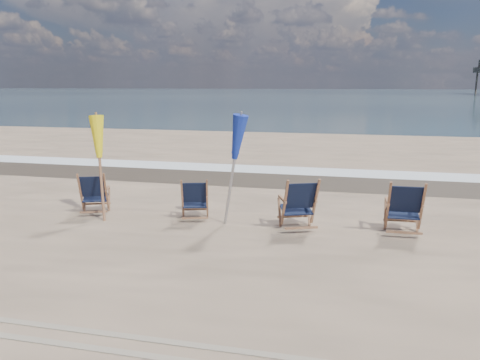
{
  "coord_description": "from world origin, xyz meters",
  "views": [
    {
      "loc": [
        2.04,
        -6.5,
        2.74
      ],
      "look_at": [
        0.0,
        2.2,
        0.9
      ],
      "focal_mm": 35.0,
      "sensor_mm": 36.0,
      "label": 1
    }
  ],
  "objects_px": {
    "beach_chair_3": "(422,209)",
    "umbrella_blue": "(232,142)",
    "beach_chair_2": "(315,204)",
    "beach_chair_0": "(106,193)",
    "beach_chair_1": "(207,199)",
    "umbrella_yellow": "(99,142)"
  },
  "relations": [
    {
      "from": "umbrella_yellow",
      "to": "beach_chair_3",
      "type": "bearing_deg",
      "value": 2.31
    },
    {
      "from": "umbrella_yellow",
      "to": "umbrella_blue",
      "type": "height_order",
      "value": "umbrella_blue"
    },
    {
      "from": "beach_chair_1",
      "to": "beach_chair_2",
      "type": "distance_m",
      "value": 2.19
    },
    {
      "from": "beach_chair_1",
      "to": "umbrella_yellow",
      "type": "bearing_deg",
      "value": -7.15
    },
    {
      "from": "beach_chair_1",
      "to": "beach_chair_2",
      "type": "xyz_separation_m",
      "value": [
        2.18,
        -0.17,
        0.08
      ]
    },
    {
      "from": "beach_chair_1",
      "to": "umbrella_blue",
      "type": "distance_m",
      "value": 1.34
    },
    {
      "from": "umbrella_yellow",
      "to": "umbrella_blue",
      "type": "xyz_separation_m",
      "value": [
        2.7,
        0.2,
        0.06
      ]
    },
    {
      "from": "beach_chair_2",
      "to": "beach_chair_1",
      "type": "bearing_deg",
      "value": -25.54
    },
    {
      "from": "beach_chair_2",
      "to": "umbrella_yellow",
      "type": "distance_m",
      "value": 4.45
    },
    {
      "from": "beach_chair_1",
      "to": "umbrella_blue",
      "type": "bearing_deg",
      "value": 146.49
    },
    {
      "from": "beach_chair_2",
      "to": "umbrella_yellow",
      "type": "relative_size",
      "value": 0.5
    },
    {
      "from": "beach_chair_0",
      "to": "beach_chair_3",
      "type": "bearing_deg",
      "value": 158.34
    },
    {
      "from": "beach_chair_2",
      "to": "umbrella_blue",
      "type": "bearing_deg",
      "value": -21.15
    },
    {
      "from": "beach_chair_2",
      "to": "beach_chair_3",
      "type": "height_order",
      "value": "beach_chair_3"
    },
    {
      "from": "beach_chair_0",
      "to": "beach_chair_2",
      "type": "height_order",
      "value": "beach_chair_2"
    },
    {
      "from": "beach_chair_2",
      "to": "beach_chair_0",
      "type": "bearing_deg",
      "value": -22.62
    },
    {
      "from": "beach_chair_1",
      "to": "beach_chair_3",
      "type": "xyz_separation_m",
      "value": [
        4.09,
        -0.11,
        0.08
      ]
    },
    {
      "from": "beach_chair_1",
      "to": "beach_chair_2",
      "type": "bearing_deg",
      "value": 158.65
    },
    {
      "from": "beach_chair_3",
      "to": "umbrella_blue",
      "type": "relative_size",
      "value": 0.48
    },
    {
      "from": "beach_chair_1",
      "to": "umbrella_yellow",
      "type": "height_order",
      "value": "umbrella_yellow"
    },
    {
      "from": "beach_chair_2",
      "to": "beach_chair_3",
      "type": "bearing_deg",
      "value": 160.7
    },
    {
      "from": "beach_chair_3",
      "to": "umbrella_yellow",
      "type": "height_order",
      "value": "umbrella_yellow"
    }
  ]
}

